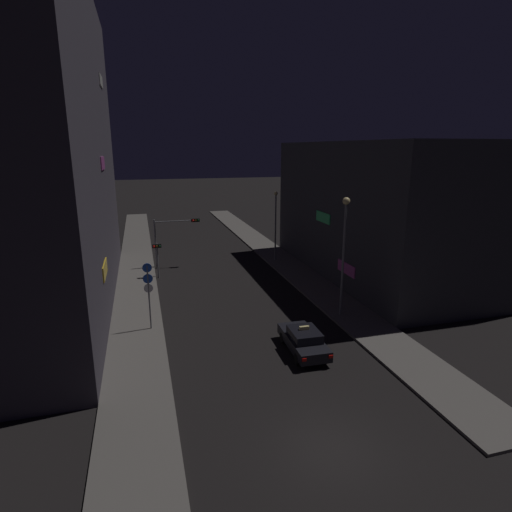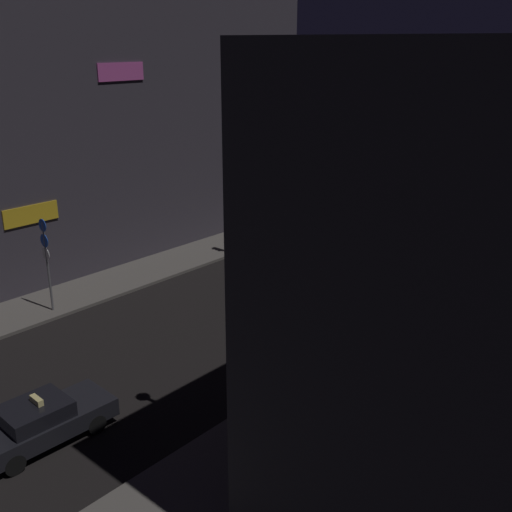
% 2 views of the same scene
% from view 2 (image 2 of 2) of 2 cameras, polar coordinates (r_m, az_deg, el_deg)
% --- Properties ---
extents(sidewalk_left, '(3.36, 64.99, 0.15)m').
position_cam_2_polar(sidewalk_left, '(40.98, 1.98, 2.73)').
color(sidewalk_left, '#5B5651').
rests_on(sidewalk_left, ground_plane).
extents(sidewalk_right, '(3.36, 64.99, 0.15)m').
position_cam_2_polar(sidewalk_right, '(34.10, 21.21, -2.17)').
color(sidewalk_right, '#5B5651').
rests_on(sidewalk_right, ground_plane).
extents(building_facade_left, '(8.16, 28.97, 22.61)m').
position_cam_2_polar(building_facade_left, '(36.45, -16.63, 17.82)').
color(building_facade_left, '#3D3842').
rests_on(building_facade_left, ground_plane).
extents(taxi, '(1.94, 4.51, 1.62)m').
position_cam_2_polar(taxi, '(20.71, -19.45, -14.38)').
color(taxi, black).
rests_on(taxi, ground_plane).
extents(traffic_light_overhead, '(4.43, 0.42, 4.82)m').
position_cam_2_polar(traffic_light_overhead, '(35.93, 3.97, 6.01)').
color(traffic_light_overhead, slate).
rests_on(traffic_light_overhead, ground_plane).
extents(traffic_light_left_kerb, '(0.80, 0.42, 3.23)m').
position_cam_2_polar(traffic_light_left_kerb, '(34.89, -1.74, 3.61)').
color(traffic_light_left_kerb, slate).
rests_on(traffic_light_left_kerb, ground_plane).
extents(sign_pole_left, '(0.61, 0.10, 4.37)m').
position_cam_2_polar(sign_pole_left, '(28.83, -19.01, 0.03)').
color(sign_pole_left, slate).
rests_on(sign_pole_left, sidewalk_left).
extents(street_lamp_near_block, '(0.50, 0.50, 8.20)m').
position_cam_2_polar(street_lamp_near_block, '(17.46, -1.89, -1.65)').
color(street_lamp_near_block, slate).
rests_on(street_lamp_near_block, sidewalk_right).
extents(street_lamp_far_block, '(0.39, 0.39, 7.09)m').
position_cam_2_polar(street_lamp_far_block, '(30.11, 18.74, 4.03)').
color(street_lamp_far_block, slate).
rests_on(street_lamp_far_block, sidewalk_right).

